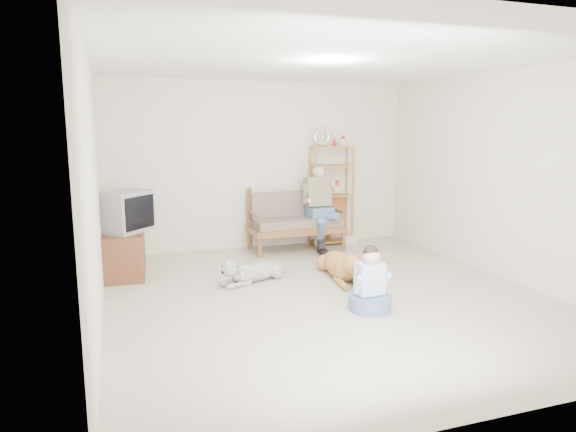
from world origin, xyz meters
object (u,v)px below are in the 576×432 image
object	(u,v)px
tv_stand	(124,254)
golden_retriever	(342,266)
loveseat	(295,220)
etagere	(331,194)

from	to	relation	value
tv_stand	golden_retriever	size ratio (longest dim) A/B	0.66
tv_stand	loveseat	bearing A→B (deg)	19.20
etagere	golden_retriever	xyz separation A→B (m)	(-0.69, -1.94, -0.68)
tv_stand	golden_retriever	xyz separation A→B (m)	(2.70, -1.06, -0.13)
etagere	golden_retriever	size ratio (longest dim) A/B	1.38
etagere	golden_retriever	distance (m)	2.17
loveseat	tv_stand	distance (m)	2.77
golden_retriever	loveseat	bearing A→B (deg)	98.12
golden_retriever	tv_stand	bearing A→B (deg)	165.88
loveseat	etagere	bearing A→B (deg)	15.14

